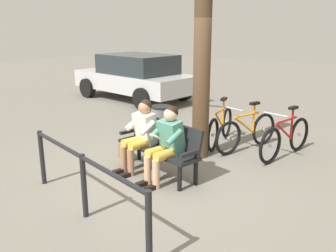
{
  "coord_description": "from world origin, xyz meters",
  "views": [
    {
      "loc": [
        -3.42,
        4.33,
        2.38
      ],
      "look_at": [
        0.05,
        -0.32,
        0.75
      ],
      "focal_mm": 38.54,
      "sensor_mm": 36.0,
      "label": 1
    }
  ],
  "objects": [
    {
      "name": "person_companion",
      "position": [
        0.38,
        -0.01,
        0.66
      ],
      "size": [
        0.54,
        0.82,
        1.2
      ],
      "rotation": [
        0.0,
        0.0,
        -0.2
      ],
      "color": "white",
      "rests_on": "ground"
    },
    {
      "name": "bench",
      "position": [
        0.04,
        -0.1,
        0.51
      ],
      "size": [
        1.66,
        0.79,
        0.87
      ],
      "rotation": [
        0.0,
        0.0,
        -0.2
      ],
      "color": "black",
      "rests_on": "ground"
    },
    {
      "name": "person_reading",
      "position": [
        -0.25,
        0.12,
        0.66
      ],
      "size": [
        0.54,
        0.82,
        1.2
      ],
      "rotation": [
        0.0,
        0.0,
        -0.2
      ],
      "color": "#4C8C7A",
      "rests_on": "ground"
    },
    {
      "name": "railing_fence",
      "position": [
        -0.08,
        1.62,
        0.58
      ],
      "size": [
        2.67,
        0.65,
        0.85
      ],
      "rotation": [
        0.0,
        0.0,
        -0.22
      ],
      "color": "black",
      "rests_on": "ground"
    },
    {
      "name": "bicycle_silver",
      "position": [
        -0.02,
        -2.03,
        0.36
      ],
      "size": [
        0.54,
        1.65,
        0.94
      ],
      "rotation": [
        0.0,
        0.0,
        1.79
      ],
      "color": "black",
      "rests_on": "ground"
    },
    {
      "name": "bicycle_orange",
      "position": [
        -1.36,
        -2.06,
        0.36
      ],
      "size": [
        0.5,
        1.66,
        0.94
      ],
      "rotation": [
        0.0,
        0.0,
        1.38
      ],
      "color": "black",
      "rests_on": "ground"
    },
    {
      "name": "bicycle_green",
      "position": [
        -0.61,
        -2.01,
        0.36
      ],
      "size": [
        0.62,
        1.63,
        0.94
      ],
      "rotation": [
        0.0,
        0.0,
        1.28
      ],
      "color": "black",
      "rests_on": "ground"
    },
    {
      "name": "litter_bin",
      "position": [
        0.8,
        -1.1,
        0.43
      ],
      "size": [
        0.41,
        0.41,
        0.85
      ],
      "color": "slate",
      "rests_on": "ground"
    },
    {
      "name": "handbag",
      "position": [
        0.96,
        -0.21,
        0.12
      ],
      "size": [
        0.33,
        0.25,
        0.24
      ],
      "primitive_type": "cube",
      "rotation": [
        0.0,
        0.0,
        -0.41
      ],
      "color": "olive",
      "rests_on": "ground"
    },
    {
      "name": "parked_car",
      "position": [
        4.5,
        -4.48,
        0.77
      ],
      "size": [
        4.38,
        2.38,
        1.47
      ],
      "rotation": [
        0.0,
        0.0,
        -0.11
      ],
      "color": "silver",
      "rests_on": "ground"
    },
    {
      "name": "tree_trunk",
      "position": [
        -0.08,
        -1.15,
        1.89
      ],
      "size": [
        0.31,
        0.31,
        3.79
      ],
      "primitive_type": "cylinder",
      "color": "#4C3823",
      "rests_on": "ground"
    },
    {
      "name": "ground_plane",
      "position": [
        0.0,
        0.0,
        0.0
      ],
      "size": [
        40.0,
        40.0,
        0.0
      ],
      "primitive_type": "plane",
      "color": "slate"
    }
  ]
}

